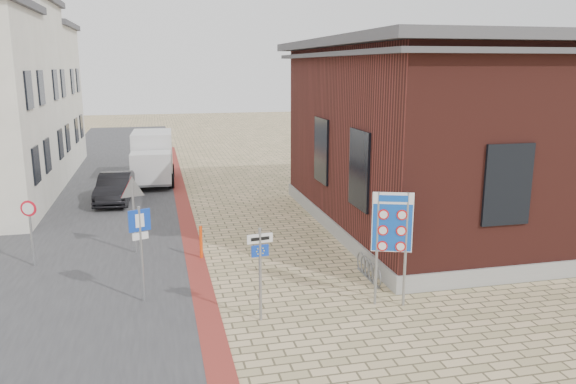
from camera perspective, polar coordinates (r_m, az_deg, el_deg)
name	(u,v)px	position (r m, az deg, el deg)	size (l,w,h in m)	color
ground	(297,322)	(13.52, 0.88, -13.05)	(120.00, 120.00, 0.00)	tan
road_strip	(104,194)	(27.55, -18.21, -0.22)	(7.00, 60.00, 0.02)	#38383A
curb_strip	(186,217)	(22.60, -10.34, -2.53)	(0.60, 40.00, 0.02)	maroon
brick_building	(483,131)	(22.43, 19.20, 5.90)	(13.00, 13.00, 6.80)	gray
townhouse_far	(12,96)	(36.72, -26.22, 8.77)	(7.40, 6.40, 8.30)	beige
bike_rack	(369,270)	(16.11, 8.19, -7.82)	(0.08, 1.80, 0.60)	slate
sedan	(115,188)	(25.75, -17.14, 0.41)	(1.35, 3.86, 1.27)	black
box_truck	(152,157)	(29.48, -13.62, 3.46)	(2.23, 4.93, 2.54)	slate
border_sign	(392,225)	(13.92, 10.54, -3.29)	(0.95, 0.37, 2.91)	gray
essen_sign	(260,261)	(13.06, -2.85, -6.97)	(0.61, 0.12, 2.26)	gray
parking_sign	(140,238)	(14.43, -14.76, -4.52)	(0.53, 0.24, 2.51)	gray
yield_sign	(133,196)	(18.26, -15.50, -0.41)	(0.84, 0.35, 2.46)	gray
speed_sign	(30,223)	(18.22, -24.71, -2.92)	(0.47, 0.17, 2.03)	gray
bollard	(201,242)	(17.68, -8.83, -5.07)	(0.09, 0.09, 1.05)	#FD470D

